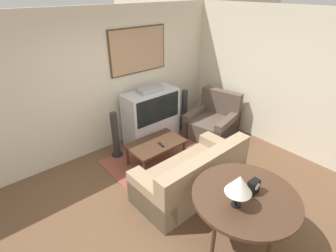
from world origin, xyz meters
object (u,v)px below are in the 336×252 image
object	(u,v)px
table_lamp	(239,185)
mantel_clock	(253,187)
console_table	(245,199)
speaker_tower_left	(116,136)
speaker_tower_right	(184,110)
tv	(151,116)
coffee_table	(156,145)
couch	(193,176)
armchair	(213,122)

from	to	relation	value
table_lamp	mantel_clock	bearing A→B (deg)	-0.17
console_table	mantel_clock	world-z (taller)	mantel_clock
console_table	table_lamp	bearing A→B (deg)	-175.53
speaker_tower_left	speaker_tower_right	distance (m)	1.82
tv	coffee_table	size ratio (longest dim) A/B	1.17
couch	mantel_clock	xyz separation A→B (m)	(-0.12, -1.09, 0.58)
couch	speaker_tower_left	world-z (taller)	speaker_tower_left
tv	coffee_table	xyz separation A→B (m)	(-0.45, -0.73, -0.18)
mantel_clock	speaker_tower_right	bearing A→B (deg)	61.06
couch	mantel_clock	world-z (taller)	mantel_clock
armchair	table_lamp	size ratio (longest dim) A/B	2.81
mantel_clock	table_lamp	bearing A→B (deg)	179.83
couch	speaker_tower_right	size ratio (longest dim) A/B	1.99
tv	mantel_clock	size ratio (longest dim) A/B	6.74
couch	armchair	distance (m)	1.98
mantel_clock	speaker_tower_right	xyz separation A→B (m)	(1.53, 2.77, -0.44)
table_lamp	armchair	bearing A→B (deg)	45.09
tv	mantel_clock	xyz separation A→B (m)	(-0.63, -2.83, 0.31)
couch	speaker_tower_right	xyz separation A→B (m)	(1.42, 1.68, 0.14)
speaker_tower_right	couch	bearing A→B (deg)	-130.12
tv	console_table	bearing A→B (deg)	-104.48
tv	table_lamp	world-z (taller)	table_lamp
console_table	speaker_tower_right	size ratio (longest dim) A/B	1.38
tv	console_table	size ratio (longest dim) A/B	0.93
armchair	speaker_tower_left	bearing A→B (deg)	-120.10
armchair	speaker_tower_right	xyz separation A→B (m)	(-0.27, 0.64, 0.15)
console_table	table_lamp	xyz separation A→B (m)	(-0.22, -0.02, 0.36)
tv	table_lamp	xyz separation A→B (m)	(-0.95, -2.83, 0.52)
table_lamp	speaker_tower_left	bearing A→B (deg)	89.16
tv	speaker_tower_right	xyz separation A→B (m)	(0.91, -0.06, -0.13)
couch	console_table	world-z (taller)	couch
couch	speaker_tower_right	world-z (taller)	speaker_tower_right
table_lamp	speaker_tower_left	xyz separation A→B (m)	(0.04, 2.77, -0.65)
tv	armchair	world-z (taller)	tv
speaker_tower_left	armchair	bearing A→B (deg)	-17.03
armchair	tv	bearing A→B (deg)	-133.75
coffee_table	speaker_tower_left	distance (m)	0.81
console_table	coffee_table	bearing A→B (deg)	82.52
couch	console_table	bearing A→B (deg)	77.38
armchair	speaker_tower_right	world-z (taller)	armchair
coffee_table	speaker_tower_right	distance (m)	1.52
console_table	mantel_clock	size ratio (longest dim) A/B	7.22
mantel_clock	speaker_tower_left	size ratio (longest dim) A/B	0.19
armchair	mantel_clock	distance (m)	2.86
tv	armchair	distance (m)	1.40
speaker_tower_right	console_table	bearing A→B (deg)	-120.68
coffee_table	mantel_clock	distance (m)	2.17
couch	console_table	xyz separation A→B (m)	(-0.22, -1.07, 0.42)
couch	console_table	distance (m)	1.18
armchair	speaker_tower_right	size ratio (longest dim) A/B	1.26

